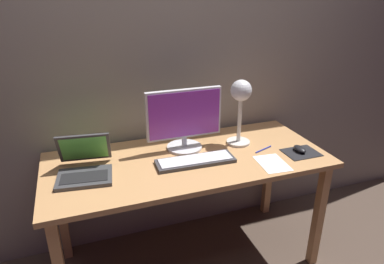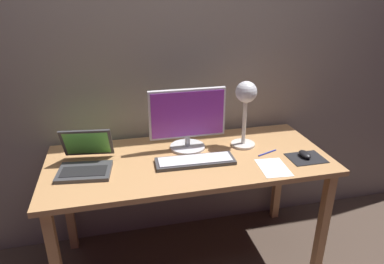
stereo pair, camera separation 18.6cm
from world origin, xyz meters
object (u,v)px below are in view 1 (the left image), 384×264
monitor (184,119)px  laptop (84,163)px  mouse (300,149)px  desk_lamp (241,99)px  keyboard_main (195,161)px  pen (263,149)px

monitor → laptop: bearing=-169.5°
mouse → desk_lamp: bearing=140.5°
keyboard_main → pen: keyboard_main is taller
mouse → monitor: bearing=156.3°
desk_lamp → laptop: bearing=-175.8°
keyboard_main → pen: size_ratio=3.18×
laptop → mouse: laptop is taller
monitor → pen: monitor is taller
laptop → monitor: bearing=10.5°
monitor → pen: size_ratio=3.23×
keyboard_main → laptop: laptop is taller
desk_lamp → pen: bearing=-54.6°
monitor → mouse: (0.63, -0.28, -0.17)m
monitor → desk_lamp: bearing=-6.7°
keyboard_main → desk_lamp: (0.34, 0.16, 0.28)m
keyboard_main → mouse: (0.63, -0.08, 0.01)m
keyboard_main → pen: (0.44, 0.02, -0.01)m
laptop → mouse: bearing=-7.9°
monitor → keyboard_main: (-0.00, -0.20, -0.18)m
laptop → pen: (1.02, -0.07, -0.05)m
laptop → mouse: 1.22m
monitor → keyboard_main: size_ratio=1.02×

